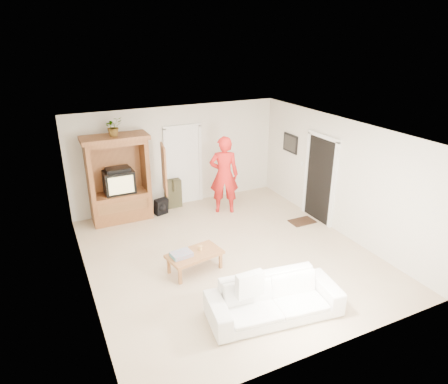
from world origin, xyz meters
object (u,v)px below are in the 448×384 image
object	(u,v)px
coffee_table	(195,255)
armoire	(120,184)
sofa	(274,299)
man	(224,175)

from	to	relation	value
coffee_table	armoire	bearing A→B (deg)	94.02
coffee_table	sofa	bearing A→B (deg)	-79.42
man	coffee_table	xyz separation A→B (m)	(-1.69, -2.23, -0.65)
sofa	coffee_table	distance (m)	1.89
sofa	armoire	bearing A→B (deg)	114.42
sofa	coffee_table	size ratio (longest dim) A/B	1.92
armoire	man	size ratio (longest dim) A/B	1.06
man	coffee_table	world-z (taller)	man
sofa	coffee_table	bearing A→B (deg)	118.45
armoire	man	distance (m)	2.52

